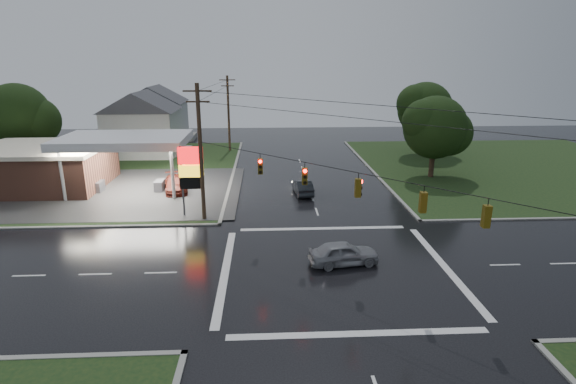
{
  "coord_description": "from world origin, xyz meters",
  "views": [
    {
      "loc": [
        -4.35,
        -25.65,
        12.84
      ],
      "look_at": [
        -2.71,
        7.08,
        3.0
      ],
      "focal_mm": 28.0,
      "sensor_mm": 36.0,
      "label": 1
    }
  ],
  "objects_px": {
    "tree_nw_behind": "(19,115)",
    "car_crossing": "(344,253)",
    "house_far": "(156,112)",
    "tree_ne_far": "(426,109)",
    "tree_ne_near": "(436,128)",
    "utility_pole_n": "(229,112)",
    "house_near": "(143,123)",
    "car_north": "(303,187)",
    "utility_pole_nw": "(201,152)",
    "pylon_sign": "(191,170)",
    "gas_station": "(55,164)",
    "car_pump": "(175,184)"
  },
  "relations": [
    {
      "from": "tree_nw_behind",
      "to": "house_far",
      "type": "bearing_deg",
      "value": 56.56
    },
    {
      "from": "utility_pole_n",
      "to": "house_near",
      "type": "bearing_deg",
      "value": -170.09
    },
    {
      "from": "tree_nw_behind",
      "to": "tree_ne_far",
      "type": "xyz_separation_m",
      "value": [
        50.99,
        4.0,
        -0.0
      ]
    },
    {
      "from": "tree_ne_near",
      "to": "pylon_sign",
      "type": "bearing_deg",
      "value": -154.99
    },
    {
      "from": "tree_ne_near",
      "to": "car_pump",
      "type": "relative_size",
      "value": 1.73
    },
    {
      "from": "car_crossing",
      "to": "car_north",
      "type": "bearing_deg",
      "value": -3.3
    },
    {
      "from": "tree_nw_behind",
      "to": "pylon_sign",
      "type": "bearing_deg",
      "value": -39.87
    },
    {
      "from": "gas_station",
      "to": "car_north",
      "type": "height_order",
      "value": "gas_station"
    },
    {
      "from": "utility_pole_n",
      "to": "tree_ne_near",
      "type": "relative_size",
      "value": 1.17
    },
    {
      "from": "car_pump",
      "to": "tree_ne_near",
      "type": "bearing_deg",
      "value": -4.87
    },
    {
      "from": "tree_ne_far",
      "to": "gas_station",
      "type": "bearing_deg",
      "value": -161.54
    },
    {
      "from": "house_near",
      "to": "tree_nw_behind",
      "type": "xyz_separation_m",
      "value": [
        -12.89,
        -6.01,
        1.77
      ]
    },
    {
      "from": "tree_ne_far",
      "to": "utility_pole_n",
      "type": "bearing_deg",
      "value": 171.45
    },
    {
      "from": "tree_nw_behind",
      "to": "car_north",
      "type": "relative_size",
      "value": 2.31
    },
    {
      "from": "house_near",
      "to": "car_north",
      "type": "distance_m",
      "value": 28.41
    },
    {
      "from": "pylon_sign",
      "to": "house_near",
      "type": "distance_m",
      "value": 27.56
    },
    {
      "from": "house_near",
      "to": "pylon_sign",
      "type": "bearing_deg",
      "value": -67.72
    },
    {
      "from": "car_pump",
      "to": "house_near",
      "type": "bearing_deg",
      "value": 99.35
    },
    {
      "from": "house_far",
      "to": "car_crossing",
      "type": "distance_m",
      "value": 52.56
    },
    {
      "from": "gas_station",
      "to": "car_pump",
      "type": "bearing_deg",
      "value": -8.27
    },
    {
      "from": "gas_station",
      "to": "tree_nw_behind",
      "type": "bearing_deg",
      "value": 128.42
    },
    {
      "from": "utility_pole_n",
      "to": "tree_ne_far",
      "type": "distance_m",
      "value": 26.96
    },
    {
      "from": "car_crossing",
      "to": "car_pump",
      "type": "bearing_deg",
      "value": 30.7
    },
    {
      "from": "tree_nw_behind",
      "to": "car_crossing",
      "type": "bearing_deg",
      "value": -40.47
    },
    {
      "from": "utility_pole_n",
      "to": "car_north",
      "type": "xyz_separation_m",
      "value": [
        8.7,
        -21.69,
        -4.76
      ]
    },
    {
      "from": "car_north",
      "to": "house_far",
      "type": "bearing_deg",
      "value": -61.75
    },
    {
      "from": "house_far",
      "to": "car_north",
      "type": "xyz_separation_m",
      "value": [
        21.15,
        -31.69,
        -3.69
      ]
    },
    {
      "from": "car_north",
      "to": "car_pump",
      "type": "xyz_separation_m",
      "value": [
        -12.61,
        1.61,
        0.04
      ]
    },
    {
      "from": "house_far",
      "to": "tree_nw_behind",
      "type": "bearing_deg",
      "value": -123.44
    },
    {
      "from": "house_near",
      "to": "house_far",
      "type": "xyz_separation_m",
      "value": [
        -1.0,
        12.0,
        0.0
      ]
    },
    {
      "from": "house_far",
      "to": "tree_ne_near",
      "type": "bearing_deg",
      "value": -35.77
    },
    {
      "from": "car_north",
      "to": "pylon_sign",
      "type": "bearing_deg",
      "value": 25.45
    },
    {
      "from": "gas_station",
      "to": "tree_ne_near",
      "type": "height_order",
      "value": "tree_ne_near"
    },
    {
      "from": "tree_nw_behind",
      "to": "tree_ne_near",
      "type": "xyz_separation_m",
      "value": [
        47.98,
        -8.0,
        -0.62
      ]
    },
    {
      "from": "house_near",
      "to": "house_far",
      "type": "bearing_deg",
      "value": 94.76
    },
    {
      "from": "utility_pole_nw",
      "to": "tree_nw_behind",
      "type": "xyz_separation_m",
      "value": [
        -24.34,
        20.49,
        0.46
      ]
    },
    {
      "from": "tree_nw_behind",
      "to": "car_north",
      "type": "bearing_deg",
      "value": -22.5
    },
    {
      "from": "tree_ne_far",
      "to": "car_crossing",
      "type": "bearing_deg",
      "value": -116.45
    },
    {
      "from": "utility_pole_nw",
      "to": "utility_pole_n",
      "type": "xyz_separation_m",
      "value": [
        0.0,
        28.5,
        -0.25
      ]
    },
    {
      "from": "house_near",
      "to": "house_far",
      "type": "height_order",
      "value": "same"
    },
    {
      "from": "tree_ne_near",
      "to": "tree_ne_far",
      "type": "height_order",
      "value": "tree_ne_far"
    },
    {
      "from": "gas_station",
      "to": "pylon_sign",
      "type": "bearing_deg",
      "value": -31.22
    },
    {
      "from": "utility_pole_n",
      "to": "car_north",
      "type": "bearing_deg",
      "value": -68.14
    },
    {
      "from": "tree_nw_behind",
      "to": "tree_ne_near",
      "type": "relative_size",
      "value": 1.11
    },
    {
      "from": "tree_ne_near",
      "to": "car_crossing",
      "type": "relative_size",
      "value": 1.99
    },
    {
      "from": "utility_pole_n",
      "to": "gas_station",
      "type": "bearing_deg",
      "value": -131.47
    },
    {
      "from": "car_pump",
      "to": "tree_ne_far",
      "type": "bearing_deg",
      "value": 14.46
    },
    {
      "from": "house_near",
      "to": "car_pump",
      "type": "bearing_deg",
      "value": -67.36
    },
    {
      "from": "utility_pole_nw",
      "to": "car_north",
      "type": "height_order",
      "value": "utility_pole_nw"
    },
    {
      "from": "utility_pole_nw",
      "to": "house_far",
      "type": "distance_m",
      "value": 40.48
    }
  ]
}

